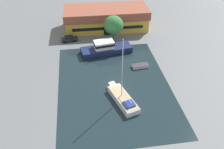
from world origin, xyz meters
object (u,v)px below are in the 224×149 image
object	(u,v)px
parked_car	(69,39)
small_dinghy	(140,66)
warehouse_building	(106,18)
motor_cruiser	(106,48)
sailboat_moored	(123,98)
quay_tree_near_building	(114,25)

from	to	relation	value
parked_car	small_dinghy	bearing A→B (deg)	40.75
warehouse_building	motor_cruiser	size ratio (longest dim) A/B	1.84
parked_car	sailboat_moored	size ratio (longest dim) A/B	0.34
warehouse_building	sailboat_moored	bearing A→B (deg)	-90.68
warehouse_building	sailboat_moored	world-z (taller)	sailboat_moored
quay_tree_near_building	motor_cruiser	world-z (taller)	quay_tree_near_building
motor_cruiser	small_dinghy	size ratio (longest dim) A/B	3.29
warehouse_building	quay_tree_near_building	distance (m)	9.54
warehouse_building	quay_tree_near_building	world-z (taller)	quay_tree_near_building
quay_tree_near_building	parked_car	size ratio (longest dim) A/B	1.64
quay_tree_near_building	parked_car	xyz separation A→B (m)	(-11.94, 2.11, -4.13)
warehouse_building	quay_tree_near_building	bearing A→B (deg)	-83.58
parked_car	sailboat_moored	distance (m)	28.09
small_dinghy	warehouse_building	bearing A→B (deg)	-173.46
small_dinghy	sailboat_moored	bearing A→B (deg)	-35.74
sailboat_moored	small_dinghy	size ratio (longest dim) A/B	3.30
warehouse_building	parked_car	world-z (taller)	warehouse_building
warehouse_building	parked_car	bearing A→B (deg)	-145.80
motor_cruiser	sailboat_moored	bearing A→B (deg)	174.12
parked_car	small_dinghy	size ratio (longest dim) A/B	1.12
quay_tree_near_building	parked_car	world-z (taller)	quay_tree_near_building
sailboat_moored	quay_tree_near_building	bearing A→B (deg)	68.43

